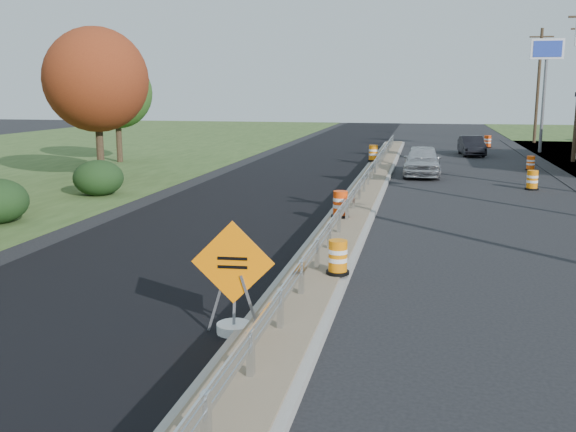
% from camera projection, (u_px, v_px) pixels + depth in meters
% --- Properties ---
extents(ground, '(140.00, 140.00, 0.00)m').
position_uv_depth(ground, '(339.00, 239.00, 19.15)').
color(ground, black).
rests_on(ground, ground).
extents(milled_overlay, '(7.20, 120.00, 0.01)m').
position_uv_depth(milled_overlay, '(273.00, 187.00, 29.65)').
color(milled_overlay, black).
rests_on(milled_overlay, ground).
extents(median, '(1.60, 55.00, 0.23)m').
position_uv_depth(median, '(364.00, 194.00, 26.81)').
color(median, gray).
rests_on(median, ground).
extents(guardrail, '(0.10, 46.15, 0.72)m').
position_uv_depth(guardrail, '(366.00, 176.00, 27.65)').
color(guardrail, silver).
rests_on(guardrail, median).
extents(pylon_sign_north, '(2.20, 0.30, 7.90)m').
position_uv_depth(pylon_sign_north, '(547.00, 60.00, 44.57)').
color(pylon_sign_north, slate).
rests_on(pylon_sign_north, ground).
extents(utility_pole_north, '(1.90, 0.26, 9.40)m').
position_uv_depth(utility_pole_north, '(538.00, 84.00, 53.31)').
color(utility_pole_north, '#473523').
rests_on(utility_pole_north, ground).
extents(hedge_north, '(2.09, 2.09, 1.52)m').
position_uv_depth(hedge_north, '(98.00, 178.00, 27.00)').
color(hedge_north, black).
rests_on(hedge_north, ground).
extents(tree_near_red, '(4.95, 4.95, 7.35)m').
position_uv_depth(tree_near_red, '(96.00, 80.00, 30.46)').
color(tree_near_red, '#473523').
rests_on(tree_near_red, ground).
extents(tree_near_back, '(4.29, 4.29, 6.37)m').
position_uv_depth(tree_near_back, '(117.00, 93.00, 38.87)').
color(tree_near_back, '#473523').
rests_on(tree_near_back, ground).
extents(caution_sign, '(1.52, 0.64, 2.10)m').
position_uv_depth(caution_sign, '(234.00, 305.00, 11.67)').
color(caution_sign, white).
rests_on(caution_sign, ground).
extents(barrel_median_near, '(0.54, 0.54, 0.79)m').
position_uv_depth(barrel_median_near, '(338.00, 258.00, 14.68)').
color(barrel_median_near, black).
rests_on(barrel_median_near, median).
extents(barrel_median_mid, '(0.60, 0.60, 0.88)m').
position_uv_depth(barrel_median_mid, '(340.00, 205.00, 21.28)').
color(barrel_median_mid, black).
rests_on(barrel_median_mid, median).
extents(barrel_median_far, '(0.65, 0.65, 0.96)m').
position_uv_depth(barrel_median_far, '(373.00, 153.00, 38.13)').
color(barrel_median_far, black).
rests_on(barrel_median_far, median).
extents(barrel_shoulder_near, '(0.60, 0.60, 0.87)m').
position_uv_depth(barrel_shoulder_near, '(532.00, 180.00, 28.67)').
color(barrel_shoulder_near, black).
rests_on(barrel_shoulder_near, ground).
extents(barrel_shoulder_mid, '(0.54, 0.54, 0.80)m').
position_uv_depth(barrel_shoulder_mid, '(531.00, 163.00, 35.68)').
color(barrel_shoulder_mid, black).
rests_on(barrel_shoulder_mid, ground).
extents(barrel_shoulder_far, '(0.65, 0.65, 0.95)m').
position_uv_depth(barrel_shoulder_far, '(487.00, 142.00, 49.65)').
color(barrel_shoulder_far, black).
rests_on(barrel_shoulder_far, ground).
extents(car_silver, '(1.89, 4.67, 1.59)m').
position_uv_depth(car_silver, '(422.00, 161.00, 33.30)').
color(car_silver, '#B6B6BB').
rests_on(car_silver, ground).
extents(car_dark_mid, '(1.75, 4.13, 1.32)m').
position_uv_depth(car_dark_mid, '(472.00, 146.00, 43.75)').
color(car_dark_mid, black).
rests_on(car_dark_mid, ground).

